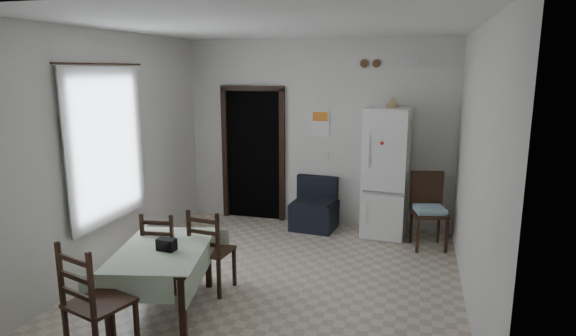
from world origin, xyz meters
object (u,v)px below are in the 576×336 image
(corner_chair, at_px, (429,212))
(dining_chair_far_left, at_px, (164,249))
(dining_chair_far_right, at_px, (212,249))
(dining_chair_near_head, at_px, (100,301))
(dining_table, at_px, (164,279))
(fridge, at_px, (386,173))
(navy_seat, at_px, (314,204))

(corner_chair, relative_size, dining_chair_far_left, 1.14)
(corner_chair, distance_m, dining_chair_far_right, 3.07)
(dining_chair_near_head, bearing_deg, dining_table, -77.57)
(fridge, relative_size, dining_chair_far_left, 2.07)
(fridge, bearing_deg, dining_chair_near_head, -112.78)
(corner_chair, relative_size, dining_chair_far_right, 1.09)
(fridge, distance_m, dining_chair_near_head, 4.39)
(dining_table, distance_m, dining_chair_far_right, 0.65)
(fridge, xyz_separation_m, dining_table, (-2.01, -2.93, -0.61))
(corner_chair, xyz_separation_m, dining_table, (-2.64, -2.54, -0.19))
(fridge, relative_size, dining_table, 1.46)
(fridge, height_order, dining_chair_far_left, fridge)
(navy_seat, xyz_separation_m, dining_chair_far_right, (-0.66, -2.36, 0.09))
(corner_chair, relative_size, dining_table, 0.80)
(dining_table, relative_size, dining_chair_far_right, 1.35)
(dining_table, relative_size, dining_chair_near_head, 1.20)
(corner_chair, height_order, dining_chair_far_left, corner_chair)
(corner_chair, distance_m, dining_chair_near_head, 4.40)
(navy_seat, bearing_deg, dining_chair_far_left, -110.13)
(dining_table, bearing_deg, corner_chair, 31.41)
(fridge, xyz_separation_m, dining_chair_far_left, (-2.26, -2.45, -0.49))
(corner_chair, bearing_deg, navy_seat, 153.35)
(navy_seat, distance_m, corner_chair, 1.75)
(dining_chair_far_right, bearing_deg, dining_table, 69.63)
(dining_table, bearing_deg, navy_seat, 59.67)
(corner_chair, bearing_deg, dining_chair_near_head, -142.03)
(dining_chair_far_right, bearing_deg, dining_chair_near_head, 82.58)
(fridge, bearing_deg, dining_chair_far_left, -127.02)
(corner_chair, bearing_deg, dining_chair_far_left, -158.36)
(navy_seat, height_order, dining_chair_far_right, dining_chair_far_right)
(fridge, bearing_deg, dining_table, -118.74)
(corner_chair, height_order, dining_chair_near_head, dining_chair_near_head)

